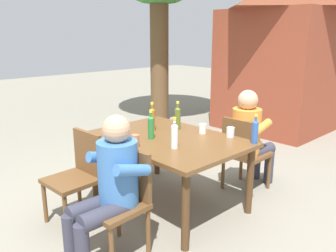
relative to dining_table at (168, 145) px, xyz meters
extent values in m
plane|color=gray|center=(0.00, 0.00, -0.66)|extent=(24.00, 24.00, 0.00)
cube|color=brown|center=(0.00, 0.00, 0.06)|extent=(1.57, 1.08, 0.04)
cylinder|color=#4C311A|center=(-0.70, -0.46, -0.31)|extent=(0.07, 0.07, 0.70)
cylinder|color=#4C311A|center=(0.70, -0.46, -0.31)|extent=(0.07, 0.07, 0.70)
cylinder|color=#4C311A|center=(-0.70, 0.46, -0.31)|extent=(0.07, 0.07, 0.70)
cylinder|color=#4C311A|center=(0.70, 0.46, -0.31)|extent=(0.07, 0.07, 0.70)
cube|color=brown|center=(0.35, 0.92, -0.23)|extent=(0.46, 0.46, 0.04)
cube|color=brown|center=(0.36, 0.72, 0.00)|extent=(0.42, 0.06, 0.42)
cylinder|color=brown|center=(0.53, 1.12, -0.46)|extent=(0.04, 0.04, 0.41)
cylinder|color=brown|center=(0.15, 1.10, -0.46)|extent=(0.04, 0.04, 0.41)
cylinder|color=brown|center=(0.55, 0.74, -0.46)|extent=(0.04, 0.04, 0.41)
cylinder|color=brown|center=(0.17, 0.72, -0.46)|extent=(0.04, 0.04, 0.41)
cube|color=brown|center=(0.35, -0.92, -0.23)|extent=(0.47, 0.47, 0.04)
cube|color=brown|center=(0.34, -0.72, 0.00)|extent=(0.42, 0.07, 0.42)
cylinder|color=brown|center=(0.18, -1.13, -0.46)|extent=(0.04, 0.04, 0.41)
cylinder|color=brown|center=(0.56, -1.10, -0.46)|extent=(0.04, 0.04, 0.41)
cylinder|color=brown|center=(0.15, -0.75, -0.46)|extent=(0.04, 0.04, 0.41)
cylinder|color=brown|center=(0.53, -0.72, -0.46)|extent=(0.04, 0.04, 0.41)
cube|color=brown|center=(-0.35, -0.92, -0.23)|extent=(0.47, 0.47, 0.04)
cube|color=brown|center=(-0.36, -0.72, 0.00)|extent=(0.42, 0.06, 0.42)
cylinder|color=brown|center=(-0.53, -1.12, -0.46)|extent=(0.04, 0.04, 0.41)
cylinder|color=brown|center=(-0.15, -1.10, -0.46)|extent=(0.04, 0.04, 0.41)
cylinder|color=brown|center=(-0.55, -0.74, -0.46)|extent=(0.04, 0.04, 0.41)
cylinder|color=brown|center=(-0.17, -0.72, -0.46)|extent=(0.04, 0.04, 0.41)
cylinder|color=orange|center=(0.35, 0.87, 0.05)|extent=(0.32, 0.32, 0.52)
sphere|color=tan|center=(0.35, 0.87, 0.41)|extent=(0.22, 0.22, 0.22)
cylinder|color=#383847|center=(0.44, 1.07, -0.21)|extent=(0.14, 0.40, 0.14)
cylinder|color=#383847|center=(0.44, 1.27, -0.44)|extent=(0.11, 0.11, 0.45)
cylinder|color=orange|center=(0.54, 0.87, 0.13)|extent=(0.09, 0.31, 0.16)
cylinder|color=#383847|center=(0.26, 1.07, -0.21)|extent=(0.14, 0.40, 0.14)
cylinder|color=#383847|center=(0.26, 1.27, -0.44)|extent=(0.11, 0.11, 0.45)
cylinder|color=orange|center=(0.16, 0.87, 0.13)|extent=(0.09, 0.31, 0.16)
cylinder|color=#3D70B2|center=(0.35, -0.87, 0.05)|extent=(0.32, 0.32, 0.52)
sphere|color=tan|center=(0.35, -0.87, 0.41)|extent=(0.22, 0.22, 0.22)
cylinder|color=#383847|center=(0.26, -1.07, -0.21)|extent=(0.14, 0.40, 0.14)
cylinder|color=#383847|center=(0.26, -1.27, -0.44)|extent=(0.11, 0.11, 0.45)
cylinder|color=#3D70B2|center=(0.16, -0.87, 0.13)|extent=(0.09, 0.31, 0.16)
cylinder|color=#383847|center=(0.44, -1.07, -0.21)|extent=(0.14, 0.40, 0.14)
cylinder|color=#383847|center=(0.44, -1.27, -0.44)|extent=(0.11, 0.11, 0.45)
cylinder|color=#3D70B2|center=(0.54, -0.87, 0.13)|extent=(0.09, 0.31, 0.16)
cylinder|color=#566623|center=(-0.17, 0.30, 0.19)|extent=(0.06, 0.06, 0.22)
cone|color=#566623|center=(-0.17, 0.30, 0.32)|extent=(0.06, 0.06, 0.03)
cylinder|color=#566623|center=(-0.17, 0.30, 0.35)|extent=(0.03, 0.03, 0.03)
cylinder|color=yellow|center=(-0.17, 0.30, 0.38)|extent=(0.03, 0.03, 0.02)
cylinder|color=#287A38|center=(-0.08, -0.16, 0.19)|extent=(0.06, 0.06, 0.21)
cone|color=#287A38|center=(-0.08, -0.16, 0.31)|extent=(0.06, 0.06, 0.03)
cylinder|color=#287A38|center=(-0.08, -0.16, 0.34)|extent=(0.03, 0.03, 0.03)
cylinder|color=yellow|center=(-0.08, -0.16, 0.37)|extent=(0.03, 0.03, 0.02)
cylinder|color=#996019|center=(-0.31, 0.05, 0.20)|extent=(0.06, 0.06, 0.23)
cone|color=#996019|center=(-0.31, 0.05, 0.33)|extent=(0.06, 0.06, 0.03)
cylinder|color=#996019|center=(-0.31, 0.05, 0.36)|extent=(0.03, 0.03, 0.03)
cylinder|color=yellow|center=(-0.31, 0.05, 0.39)|extent=(0.03, 0.03, 0.03)
cylinder|color=#2D56A3|center=(0.71, 0.48, 0.19)|extent=(0.06, 0.06, 0.21)
cone|color=#2D56A3|center=(0.71, 0.48, 0.30)|extent=(0.06, 0.06, 0.03)
cylinder|color=#2D56A3|center=(0.71, 0.48, 0.33)|extent=(0.03, 0.03, 0.03)
cylinder|color=yellow|center=(0.71, 0.48, 0.36)|extent=(0.03, 0.03, 0.02)
cylinder|color=white|center=(0.29, -0.19, 0.19)|extent=(0.06, 0.06, 0.21)
cone|color=white|center=(0.29, -0.19, 0.31)|extent=(0.06, 0.06, 0.03)
cylinder|color=white|center=(0.29, -0.19, 0.34)|extent=(0.03, 0.03, 0.03)
cylinder|color=yellow|center=(0.29, -0.19, 0.37)|extent=(0.03, 0.03, 0.02)
cylinder|color=white|center=(0.14, 0.37, 0.13)|extent=(0.08, 0.08, 0.10)
cylinder|color=silver|center=(0.43, 0.47, 0.13)|extent=(0.08, 0.08, 0.10)
cylinder|color=#BC6B47|center=(0.02, -0.43, 0.14)|extent=(0.07, 0.07, 0.12)
cube|color=black|center=(-1.31, 0.45, -0.42)|extent=(0.32, 0.20, 0.48)
cube|color=black|center=(-1.31, 0.32, -0.51)|extent=(0.22, 0.06, 0.21)
cylinder|color=brown|center=(-2.70, 2.30, 0.78)|extent=(0.36, 0.36, 2.88)
cube|color=brown|center=(-0.88, 3.73, 0.43)|extent=(1.84, 1.83, 2.19)
camera|label=1|loc=(2.48, -2.33, 1.11)|focal=37.11mm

